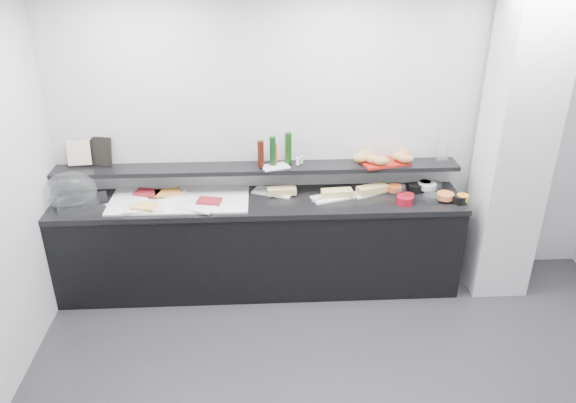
{
  "coord_description": "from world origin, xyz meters",
  "views": [
    {
      "loc": [
        -0.67,
        -2.75,
        3.06
      ],
      "look_at": [
        -0.45,
        1.45,
        1.0
      ],
      "focal_mm": 35.0,
      "sensor_mm": 36.0,
      "label": 1
    }
  ],
  "objects_px": {
    "carafe": "(443,147)",
    "bread_tray": "(383,161)",
    "framed_print": "(99,151)",
    "condiment_tray": "(275,167)",
    "cloche_base": "(83,203)",
    "sandwich_plate_mid": "(333,197)"
  },
  "relations": [
    {
      "from": "condiment_tray",
      "to": "cloche_base",
      "type": "bearing_deg",
      "value": 166.21
    },
    {
      "from": "sandwich_plate_mid",
      "to": "carafe",
      "type": "xyz_separation_m",
      "value": [
        0.99,
        0.16,
        0.39
      ]
    },
    {
      "from": "cloche_base",
      "to": "bread_tray",
      "type": "height_order",
      "value": "bread_tray"
    },
    {
      "from": "carafe",
      "to": "sandwich_plate_mid",
      "type": "bearing_deg",
      "value": -170.6
    },
    {
      "from": "carafe",
      "to": "condiment_tray",
      "type": "bearing_deg",
      "value": -178.79
    },
    {
      "from": "framed_print",
      "to": "condiment_tray",
      "type": "xyz_separation_m",
      "value": [
        1.55,
        -0.13,
        -0.12
      ]
    },
    {
      "from": "bread_tray",
      "to": "carafe",
      "type": "height_order",
      "value": "carafe"
    },
    {
      "from": "bread_tray",
      "to": "condiment_tray",
      "type": "bearing_deg",
      "value": 169.57
    },
    {
      "from": "framed_print",
      "to": "carafe",
      "type": "bearing_deg",
      "value": 12.66
    },
    {
      "from": "cloche_base",
      "to": "condiment_tray",
      "type": "xyz_separation_m",
      "value": [
        1.67,
        0.15,
        0.24
      ]
    },
    {
      "from": "cloche_base",
      "to": "framed_print",
      "type": "distance_m",
      "value": 0.48
    },
    {
      "from": "cloche_base",
      "to": "sandwich_plate_mid",
      "type": "relative_size",
      "value": 1.08
    },
    {
      "from": "sandwich_plate_mid",
      "to": "framed_print",
      "type": "height_order",
      "value": "framed_print"
    },
    {
      "from": "cloche_base",
      "to": "sandwich_plate_mid",
      "type": "bearing_deg",
      "value": -17.62
    },
    {
      "from": "carafe",
      "to": "bread_tray",
      "type": "bearing_deg",
      "value": 175.92
    },
    {
      "from": "cloche_base",
      "to": "sandwich_plate_mid",
      "type": "distance_m",
      "value": 2.18
    },
    {
      "from": "framed_print",
      "to": "condiment_tray",
      "type": "height_order",
      "value": "framed_print"
    },
    {
      "from": "sandwich_plate_mid",
      "to": "bread_tray",
      "type": "bearing_deg",
      "value": 4.73
    },
    {
      "from": "sandwich_plate_mid",
      "to": "carafe",
      "type": "relative_size",
      "value": 1.29
    },
    {
      "from": "cloche_base",
      "to": "condiment_tray",
      "type": "height_order",
      "value": "condiment_tray"
    },
    {
      "from": "cloche_base",
      "to": "framed_print",
      "type": "xyz_separation_m",
      "value": [
        0.12,
        0.29,
        0.36
      ]
    },
    {
      "from": "cloche_base",
      "to": "carafe",
      "type": "relative_size",
      "value": 1.39
    }
  ]
}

